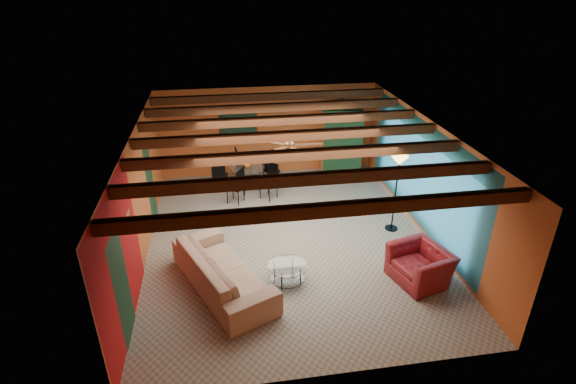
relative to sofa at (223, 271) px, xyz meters
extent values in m
cube|color=gray|center=(1.58, 1.55, -0.40)|extent=(6.50, 8.00, 0.01)
cube|color=silver|center=(1.58, 1.55, 2.30)|extent=(6.50, 8.00, 0.01)
cube|color=#B35729|center=(1.58, 5.55, 0.95)|extent=(6.50, 0.02, 2.70)
cube|color=#AB1316|center=(-1.67, 1.55, 0.95)|extent=(0.02, 8.00, 2.70)
cube|color=teal|center=(4.83, 1.55, 0.95)|extent=(0.02, 8.00, 2.70)
imported|color=#A07B67|center=(0.00, 0.00, 0.00)|extent=(2.11, 2.96, 0.81)
imported|color=maroon|center=(3.95, -0.38, -0.04)|extent=(1.25, 1.35, 0.73)
cube|color=brown|center=(3.78, 5.25, 0.59)|extent=(1.24, 0.83, 1.98)
cube|color=black|center=(0.68, 5.51, 1.25)|extent=(1.05, 0.03, 0.65)
imported|color=#26661E|center=(3.78, 5.25, 1.80)|extent=(0.45, 0.41, 0.43)
imported|color=orange|center=(0.83, 4.33, 0.71)|extent=(0.24, 0.24, 0.20)
camera|label=1|loc=(0.15, -7.24, 5.29)|focal=27.65mm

